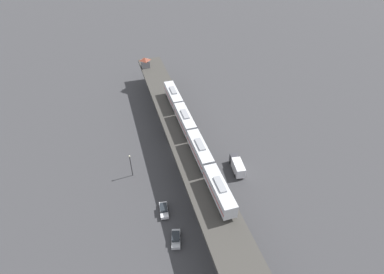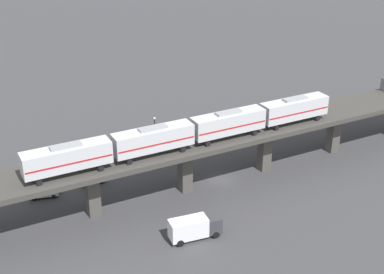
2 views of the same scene
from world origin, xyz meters
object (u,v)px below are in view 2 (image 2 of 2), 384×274
object	(u,v)px
street_car_silver	(44,191)
street_car_white	(92,178)
subway_train	(192,131)
delivery_truck	(194,227)
street_lamp	(155,132)

from	to	relation	value
street_car_silver	street_car_white	distance (m)	7.92
subway_train	delivery_truck	bearing A→B (deg)	144.62
street_car_silver	street_car_white	bearing A→B (deg)	-93.24
subway_train	street_car_silver	distance (m)	24.93
subway_train	delivery_truck	xyz separation A→B (m)	(-9.72, 6.90, -9.01)
subway_train	street_car_silver	xyz separation A→B (m)	(12.91, 18.92, -9.83)
street_car_silver	street_car_white	size ratio (longest dim) A/B	1.01
street_car_silver	street_lamp	bearing A→B (deg)	-83.49
street_car_white	street_lamp	distance (m)	14.98
street_car_white	delivery_truck	size ratio (longest dim) A/B	0.63
street_lamp	subway_train	bearing A→B (deg)	167.89
street_lamp	delivery_truck	bearing A→B (deg)	157.90
street_car_silver	delivery_truck	bearing A→B (deg)	-152.03
subway_train	street_car_white	world-z (taller)	subway_train
delivery_truck	street_lamp	distance (m)	27.27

